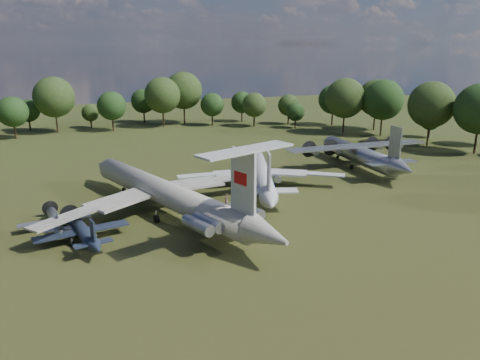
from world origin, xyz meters
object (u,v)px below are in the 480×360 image
object	(u,v)px
small_prop_west	(83,234)
small_prop_northwest	(55,223)
person_on_il62	(226,200)
an12_transport	(359,157)
il62_airliner	(166,198)
tu104_jet	(261,176)

from	to	relation	value
small_prop_west	small_prop_northwest	bearing A→B (deg)	107.84
small_prop_west	person_on_il62	distance (m)	19.88
an12_transport	small_prop_northwest	bearing A→B (deg)	-164.42
il62_airliner	tu104_jet	distance (m)	21.18
small_prop_northwest	person_on_il62	bearing A→B (deg)	-39.51
tu104_jet	small_prop_west	world-z (taller)	tu104_jet
an12_transport	small_prop_northwest	distance (m)	62.95
an12_transport	small_prop_west	distance (m)	61.39
small_prop_west	person_on_il62	xyz separation A→B (m)	(17.99, -6.85, 4.98)
il62_airliner	an12_transport	distance (m)	47.06
tu104_jet	an12_transport	world-z (taller)	an12_transport
il62_airliner	tu104_jet	size ratio (longest dim) A/B	1.32
an12_transport	small_prop_west	world-z (taller)	an12_transport
il62_airliner	small_prop_west	size ratio (longest dim) A/B	3.20
an12_transport	person_on_il62	distance (m)	48.94
small_prop_west	small_prop_northwest	xyz separation A→B (m)	(-3.65, 6.25, -0.25)
tu104_jet	small_prop_west	bearing A→B (deg)	-136.41
tu104_jet	small_prop_northwest	size ratio (longest dim) A/B	3.03
il62_airliner	small_prop_west	distance (m)	14.58
small_prop_northwest	il62_airliner	bearing A→B (deg)	-5.28
il62_airliner	tu104_jet	bearing A→B (deg)	3.05
person_on_il62	small_prop_northwest	bearing A→B (deg)	-59.98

